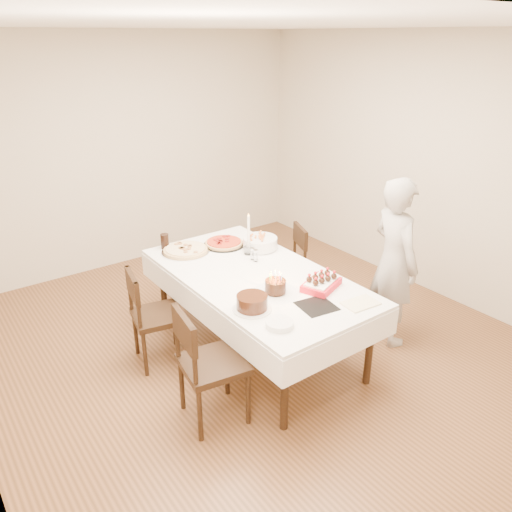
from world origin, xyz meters
TOP-DOWN VIEW (x-y plane):
  - floor at (0.00, 0.00)m, footprint 5.00×5.00m
  - wall_back at (0.00, 2.50)m, footprint 4.50×0.04m
  - wall_right at (2.25, 0.00)m, footprint 0.04×5.00m
  - ceiling at (0.00, 0.00)m, footprint 5.00×5.00m
  - dining_table at (-0.01, -0.04)m, footprint 1.16×2.15m
  - chair_right_savory at (0.74, 0.51)m, footprint 0.56×0.56m
  - chair_left_savory at (-0.79, 0.32)m, footprint 0.53×0.53m
  - chair_left_dessert at (-0.79, -0.57)m, footprint 0.55×0.55m
  - person at (1.10, -0.61)m, footprint 0.51×0.64m
  - pizza_white at (-0.26, 0.75)m, footprint 0.47×0.47m
  - pizza_pepperoni at (0.12, 0.68)m, footprint 0.42×0.42m
  - red_placemat at (0.36, 0.54)m, footprint 0.25×0.25m
  - pasta_bowl at (0.35, 0.40)m, footprint 0.43×0.43m
  - taper_candle at (0.19, 0.36)m, footprint 0.10×0.10m
  - shaker_pair at (0.15, 0.18)m, footprint 0.12×0.12m
  - cola_glass at (-0.38, 0.94)m, footprint 0.10×0.10m
  - layer_cake at (-0.39, -0.50)m, footprint 0.36×0.36m
  - cake_board at (0.03, -0.75)m, footprint 0.30×0.30m
  - birthday_cake at (-0.08, -0.39)m, footprint 0.20×0.20m
  - strawberry_box at (0.27, -0.55)m, footprint 0.39×0.33m
  - box_lid at (0.33, -0.92)m, footprint 0.29×0.20m
  - plate_stack at (-0.37, -0.81)m, footprint 0.21×0.21m
  - china_plate at (-0.42, -0.47)m, footprint 0.21×0.21m

SIDE VIEW (x-z plane):
  - floor at x=0.00m, z-range 0.00..0.00m
  - dining_table at x=-0.01m, z-range 0.00..0.75m
  - chair_right_savory at x=0.74m, z-range 0.00..0.85m
  - chair_left_savory at x=-0.79m, z-range 0.00..0.88m
  - chair_left_dessert at x=-0.79m, z-range 0.00..0.93m
  - red_placemat at x=0.36m, z-range 0.75..0.75m
  - cake_board at x=0.03m, z-range 0.74..0.76m
  - box_lid at x=0.33m, z-range 0.74..0.76m
  - china_plate at x=-0.42m, z-range 0.75..0.76m
  - plate_stack at x=-0.37m, z-range 0.75..0.79m
  - pizza_white at x=-0.26m, z-range 0.75..0.79m
  - pizza_pepperoni at x=0.12m, z-range 0.75..0.79m
  - person at x=1.10m, z-range 0.00..1.56m
  - strawberry_box at x=0.27m, z-range 0.75..0.83m
  - shaker_pair at x=0.15m, z-range 0.75..0.86m
  - layer_cake at x=-0.39m, z-range 0.75..0.87m
  - pasta_bowl at x=0.35m, z-range 0.76..0.86m
  - cola_glass at x=-0.38m, z-range 0.75..0.90m
  - birthday_cake at x=-0.08m, z-range 0.76..0.92m
  - taper_candle at x=0.19m, z-range 0.75..1.15m
  - wall_back at x=0.00m, z-range 0.00..2.70m
  - wall_right at x=2.25m, z-range 0.00..2.70m
  - ceiling at x=0.00m, z-range 2.70..2.70m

